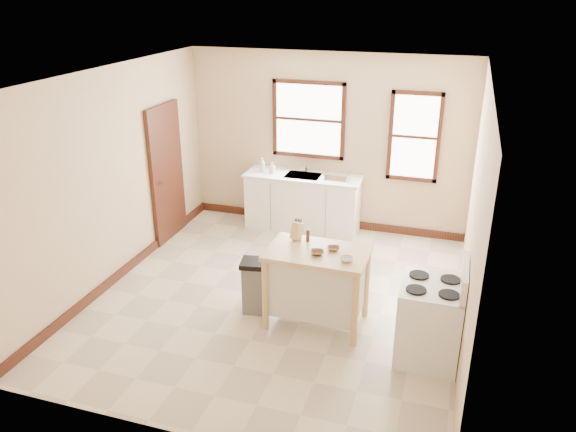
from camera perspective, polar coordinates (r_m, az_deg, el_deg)
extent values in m
plane|color=#B8A992|center=(7.29, -1.07, -8.26)|extent=(5.00, 5.00, 0.00)
plane|color=white|center=(6.32, -1.25, 14.08)|extent=(5.00, 5.00, 0.00)
cube|color=beige|center=(8.97, 3.97, 7.46)|extent=(4.50, 0.04, 2.80)
cube|color=beige|center=(7.66, -17.37, 3.78)|extent=(0.04, 5.00, 2.80)
cube|color=beige|center=(6.37, 18.41, -0.13)|extent=(0.04, 5.00, 2.80)
cube|color=black|center=(8.78, -12.21, 4.28)|extent=(0.06, 0.90, 2.10)
cube|color=black|center=(9.38, 3.71, -0.51)|extent=(4.50, 0.04, 0.12)
cube|color=black|center=(8.15, -16.10, -5.17)|extent=(0.04, 5.00, 0.12)
cylinder|color=silver|center=(9.03, 1.87, 5.17)|extent=(0.03, 0.03, 0.22)
imported|color=#B2B2B2|center=(9.06, -2.62, 5.23)|extent=(0.10, 0.10, 0.22)
imported|color=#B2B2B2|center=(8.99, -1.61, 4.93)|extent=(0.09, 0.10, 0.17)
cylinder|color=#482413|center=(6.55, 2.03, -1.98)|extent=(0.06, 0.06, 0.15)
imported|color=brown|center=(6.27, 2.95, -3.74)|extent=(0.20, 0.20, 0.04)
imported|color=brown|center=(6.38, 4.62, -3.32)|extent=(0.18, 0.18, 0.04)
imported|color=silver|center=(6.15, 5.98, -4.39)|extent=(0.16, 0.16, 0.05)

